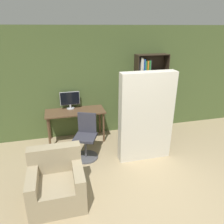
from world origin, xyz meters
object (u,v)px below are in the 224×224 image
office_chair (86,140)px  mattress_near (146,117)px  bookshelf (145,94)px  monitor (70,99)px  armchair (57,183)px

office_chair → mattress_near: bearing=-15.9°
bookshelf → monitor: bearing=179.9°
monitor → office_chair: 1.19m
office_chair → bookshelf: (1.74, 0.99, 0.60)m
mattress_near → bookshelf: bearing=68.3°
office_chair → bookshelf: size_ratio=0.48×
monitor → mattress_near: 1.96m
office_chair → armchair: office_chair is taller
office_chair → mattress_near: 1.36m
mattress_near → office_chair: bearing=164.1°
office_chair → armchair: (-0.64, -1.14, -0.08)m
mattress_near → armchair: 2.10m
monitor → bookshelf: bookshelf is taller
monitor → armchair: 2.29m
monitor → office_chair: monitor is taller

